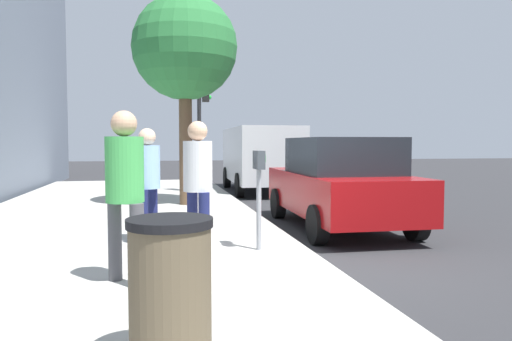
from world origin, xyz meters
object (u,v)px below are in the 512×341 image
(parking_officer, at_px, (148,176))
(street_tree, at_px, (185,49))
(parked_sedan_near, at_px, (339,183))
(trash_bin, at_px, (170,291))
(traffic_signal, at_px, (203,113))
(parking_meter, at_px, (259,179))
(pedestrian_at_meter, at_px, (198,175))
(parked_van_far, at_px, (260,155))
(pedestrian_bystander, at_px, (125,181))

(parking_officer, relative_size, street_tree, 0.34)
(parked_sedan_near, distance_m, trash_bin, 6.52)
(traffic_signal, relative_size, trash_bin, 3.56)
(parking_officer, height_order, trash_bin, parking_officer)
(parking_meter, relative_size, pedestrian_at_meter, 0.78)
(parked_van_far, distance_m, traffic_signal, 2.81)
(pedestrian_bystander, bearing_deg, parked_van_far, 32.35)
(parked_van_far, height_order, traffic_signal, traffic_signal)
(parking_meter, distance_m, parked_sedan_near, 3.03)
(pedestrian_bystander, height_order, parked_van_far, parked_van_far)
(parked_sedan_near, distance_m, parked_van_far, 7.31)
(pedestrian_bystander, xyz_separation_m, parking_officer, (2.17, -0.20, -0.09))
(parking_officer, height_order, traffic_signal, traffic_signal)
(parking_officer, bearing_deg, trash_bin, -65.21)
(parked_van_far, bearing_deg, traffic_signal, 122.92)
(street_tree, relative_size, trash_bin, 5.08)
(pedestrian_bystander, distance_m, traffic_signal, 9.72)
(parking_officer, relative_size, parked_van_far, 0.33)
(parking_officer, bearing_deg, street_tree, 101.21)
(parking_officer, bearing_deg, pedestrian_at_meter, -31.79)
(parking_officer, bearing_deg, pedestrian_bystander, -73.41)
(parking_officer, xyz_separation_m, parked_van_far, (8.66, -3.62, 0.08))
(trash_bin, bearing_deg, parking_officer, 2.92)
(parking_officer, xyz_separation_m, traffic_signal, (7.31, -1.53, 1.40))
(parked_van_far, bearing_deg, pedestrian_bystander, 160.56)
(parking_meter, bearing_deg, street_tree, 7.45)
(pedestrian_bystander, distance_m, street_tree, 7.28)
(pedestrian_at_meter, height_order, parked_van_far, parked_van_far)
(street_tree, distance_m, trash_bin, 9.34)
(pedestrian_at_meter, distance_m, parking_officer, 1.15)
(pedestrian_at_meter, relative_size, street_tree, 0.35)
(pedestrian_at_meter, height_order, traffic_signal, traffic_signal)
(pedestrian_at_meter, relative_size, parking_officer, 1.04)
(street_tree, relative_size, traffic_signal, 1.43)
(parking_meter, relative_size, parked_sedan_near, 0.32)
(pedestrian_bystander, xyz_separation_m, traffic_signal, (9.48, -1.74, 1.31))
(pedestrian_bystander, bearing_deg, trash_bin, -116.64)
(parking_officer, distance_m, street_tree, 5.37)
(parked_sedan_near, relative_size, parked_van_far, 0.84)
(pedestrian_at_meter, relative_size, pedestrian_bystander, 0.97)
(street_tree, height_order, traffic_signal, street_tree)
(parking_meter, relative_size, trash_bin, 1.40)
(parking_officer, distance_m, parked_van_far, 9.38)
(parking_meter, height_order, traffic_signal, traffic_signal)
(parking_meter, relative_size, traffic_signal, 0.39)
(parked_sedan_near, distance_m, traffic_signal, 6.53)
(parking_meter, relative_size, street_tree, 0.27)
(parked_sedan_near, relative_size, trash_bin, 4.40)
(parked_van_far, bearing_deg, parking_meter, 167.71)
(street_tree, bearing_deg, traffic_signal, -13.77)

